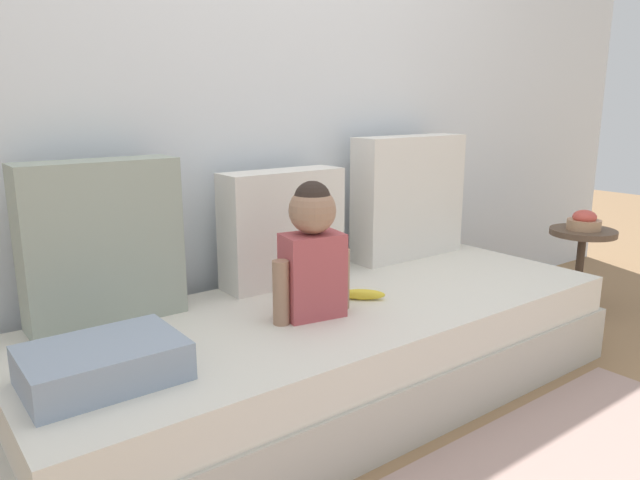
% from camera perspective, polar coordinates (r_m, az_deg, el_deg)
% --- Properties ---
extents(ground_plane, '(12.00, 12.00, 0.00)m').
position_cam_1_polar(ground_plane, '(2.33, 1.36, -14.75)').
color(ground_plane, '#93704C').
extents(back_wall, '(5.50, 0.10, 2.20)m').
position_cam_1_polar(back_wall, '(2.52, -6.76, 13.35)').
color(back_wall, silver).
rests_on(back_wall, ground).
extents(couch, '(2.30, 0.87, 0.37)m').
position_cam_1_polar(couch, '(2.25, 1.39, -10.66)').
color(couch, beige).
rests_on(couch, ground).
extents(throw_pillow_left, '(0.51, 0.16, 0.54)m').
position_cam_1_polar(throw_pillow_left, '(2.07, -20.20, -0.25)').
color(throw_pillow_left, '#99A393').
rests_on(throw_pillow_left, couch).
extents(throw_pillow_center, '(0.51, 0.16, 0.46)m').
position_cam_1_polar(throw_pillow_center, '(2.38, -3.60, 1.20)').
color(throw_pillow_center, silver).
rests_on(throw_pillow_center, couch).
extents(throw_pillow_right, '(0.59, 0.16, 0.57)m').
position_cam_1_polar(throw_pillow_right, '(2.82, 8.51, 4.10)').
color(throw_pillow_right, silver).
rests_on(throw_pillow_right, couch).
extents(toddler, '(0.31, 0.17, 0.47)m').
position_cam_1_polar(toddler, '(2.00, -0.73, -0.90)').
color(toddler, '#B24C51').
rests_on(toddler, couch).
extents(banana, '(0.15, 0.15, 0.04)m').
position_cam_1_polar(banana, '(2.23, 4.09, -5.23)').
color(banana, yellow).
rests_on(banana, couch).
extents(folded_blanket, '(0.40, 0.28, 0.10)m').
position_cam_1_polar(folded_blanket, '(1.69, -20.11, -11.03)').
color(folded_blanket, '#8E9EB2').
rests_on(folded_blanket, couch).
extents(side_table, '(0.33, 0.33, 0.45)m').
position_cam_1_polar(side_table, '(3.33, 23.80, -0.92)').
color(side_table, brown).
rests_on(side_table, ground).
extents(fruit_bowl, '(0.17, 0.17, 0.10)m').
position_cam_1_polar(fruit_bowl, '(3.30, 24.04, 1.64)').
color(fruit_bowl, tan).
rests_on(fruit_bowl, side_table).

